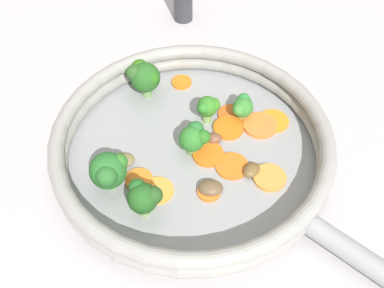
{
  "coord_description": "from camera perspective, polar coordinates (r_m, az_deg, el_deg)",
  "views": [
    {
      "loc": [
        0.18,
        0.32,
        0.47
      ],
      "look_at": [
        0.0,
        0.0,
        0.03
      ],
      "focal_mm": 42.0,
      "sensor_mm": 36.0,
      "label": 1
    }
  ],
  "objects": [
    {
      "name": "ground_plane",
      "position": [
        0.6,
        0.0,
        -1.71
      ],
      "size": [
        4.0,
        4.0,
        0.0
      ],
      "primitive_type": "plane",
      "color": "#BCB8BB"
    },
    {
      "name": "skillet",
      "position": [
        0.59,
        0.0,
        -1.33
      ],
      "size": [
        0.34,
        0.34,
        0.01
      ],
      "primitive_type": "cylinder",
      "color": "#939699",
      "rests_on": "ground_plane"
    },
    {
      "name": "skillet_rim_wall",
      "position": [
        0.57,
        0.0,
        0.35
      ],
      "size": [
        0.36,
        0.36,
        0.04
      ],
      "color": "#989791",
      "rests_on": "skillet"
    },
    {
      "name": "skillet_rivet_left",
      "position": [
        0.52,
        10.18,
        -12.4
      ],
      "size": [
        0.01,
        0.01,
        0.01
      ],
      "primitive_type": "sphere",
      "color": "gray",
      "rests_on": "skillet"
    },
    {
      "name": "skillet_rivet_right",
      "position": [
        0.56,
        15.26,
        -6.14
      ],
      "size": [
        0.01,
        0.01,
        0.01
      ],
      "primitive_type": "sphere",
      "color": "#989495",
      "rests_on": "skillet"
    },
    {
      "name": "carrot_slice_0",
      "position": [
        0.68,
        -1.34,
        7.85
      ],
      "size": [
        0.04,
        0.04,
        0.0
      ],
      "primitive_type": "cylinder",
      "rotation": [
        0.0,
        0.0,
        5.97
      ],
      "color": "orange",
      "rests_on": "skillet"
    },
    {
      "name": "carrot_slice_1",
      "position": [
        0.55,
        2.15,
        -6.06
      ],
      "size": [
        0.04,
        0.04,
        0.0
      ],
      "primitive_type": "cylinder",
      "rotation": [
        0.0,
        0.0,
        2.13
      ],
      "color": "orange",
      "rests_on": "skillet"
    },
    {
      "name": "carrot_slice_2",
      "position": [
        0.63,
        5.2,
        3.66
      ],
      "size": [
        0.06,
        0.06,
        0.0
      ],
      "primitive_type": "cylinder",
      "rotation": [
        0.0,
        0.0,
        1.05
      ],
      "color": "#DA5D1D",
      "rests_on": "skillet"
    },
    {
      "name": "carrot_slice_3",
      "position": [
        0.63,
        10.29,
        2.91
      ],
      "size": [
        0.06,
        0.06,
        0.0
      ],
      "primitive_type": "cylinder",
      "rotation": [
        0.0,
        0.0,
        5.31
      ],
      "color": "orange",
      "rests_on": "skillet"
    },
    {
      "name": "carrot_slice_4",
      "position": [
        0.55,
        -4.4,
        -5.9
      ],
      "size": [
        0.06,
        0.06,
        0.0
      ],
      "primitive_type": "cylinder",
      "rotation": [
        0.0,
        0.0,
        2.27
      ],
      "color": "#F29C39",
      "rests_on": "skillet"
    },
    {
      "name": "carrot_slice_5",
      "position": [
        0.57,
        9.83,
        -4.22
      ],
      "size": [
        0.05,
        0.05,
        0.01
      ],
      "primitive_type": "cylinder",
      "rotation": [
        0.0,
        0.0,
        3.52
      ],
      "color": "#EF943D",
      "rests_on": "skillet"
    },
    {
      "name": "carrot_slice_6",
      "position": [
        0.58,
        2.04,
        -1.28
      ],
      "size": [
        0.05,
        0.05,
        0.01
      ],
      "primitive_type": "cylinder",
      "rotation": [
        0.0,
        0.0,
        4.24
      ],
      "color": "orange",
      "rests_on": "skillet"
    },
    {
      "name": "carrot_slice_7",
      "position": [
        0.62,
        8.63,
        2.36
      ],
      "size": [
        0.07,
        0.07,
        0.01
      ],
      "primitive_type": "cylinder",
      "rotation": [
        0.0,
        0.0,
        3.98
      ],
      "color": "orange",
      "rests_on": "skillet"
    },
    {
      "name": "carrot_slice_8",
      "position": [
        0.56,
        -6.73,
        -4.53
      ],
      "size": [
        0.05,
        0.05,
        0.01
      ],
      "primitive_type": "cylinder",
      "rotation": [
        0.0,
        0.0,
        0.52
      ],
      "color": "orange",
      "rests_on": "skillet"
    },
    {
      "name": "carrot_slice_9",
      "position": [
        0.57,
        5.09,
        -2.79
      ],
      "size": [
        0.06,
        0.06,
        0.0
      ],
      "primitive_type": "cylinder",
      "rotation": [
        0.0,
        0.0,
        1.15
      ],
      "color": "orange",
      "rests_on": "skillet"
    },
    {
      "name": "carrot_slice_10",
      "position": [
        0.61,
        4.63,
        2.04
      ],
      "size": [
        0.05,
        0.05,
        0.0
      ],
      "primitive_type": "cylinder",
      "rotation": [
        0.0,
        0.0,
        3.3
      ],
      "color": "orange",
      "rests_on": "skillet"
    },
    {
      "name": "broccoli_floret_0",
      "position": [
        0.64,
        -6.07,
        8.57
      ],
      "size": [
        0.05,
        0.05,
        0.05
      ],
      "color": "#71A054",
      "rests_on": "skillet"
    },
    {
      "name": "broccoli_floret_1",
      "position": [
        0.57,
        0.47,
        0.78
      ],
      "size": [
        0.04,
        0.04,
        0.04
      ],
      "color": "olive",
      "rests_on": "skillet"
    },
    {
      "name": "broccoli_floret_2",
      "position": [
        0.51,
        -6.22,
        -6.6
      ],
      "size": [
        0.04,
        0.04,
        0.05
      ],
      "color": "#7AA25B",
      "rests_on": "skillet"
    },
    {
      "name": "broccoli_floret_3",
      "position": [
        0.62,
        6.46,
        4.79
      ],
      "size": [
        0.03,
        0.03,
        0.04
      ],
      "color": "#81B361",
      "rests_on": "skillet"
    },
    {
      "name": "broccoli_floret_4",
      "position": [
        0.54,
        -10.56,
        -3.34
      ],
      "size": [
        0.05,
        0.05,
        0.05
      ],
      "color": "#729E5B",
      "rests_on": "skillet"
    },
    {
      "name": "broccoli_floret_5",
      "position": [
        0.6,
        2.06,
        4.7
      ],
      "size": [
        0.03,
        0.03,
        0.04
      ],
      "color": "#8BB65D",
      "rests_on": "skillet"
    },
    {
      "name": "mushroom_piece_0",
      "position": [
        0.54,
        2.36,
        -5.58
      ],
      "size": [
        0.04,
        0.04,
        0.01
      ],
      "primitive_type": "ellipsoid",
      "rotation": [
        0.0,
        0.0,
        5.77
      ],
      "color": "brown",
      "rests_on": "skillet"
    },
    {
      "name": "mushroom_piece_1",
      "position": [
        0.6,
        2.63,
        0.93
      ],
      "size": [
        0.03,
        0.02,
        0.01
      ],
      "primitive_type": "ellipsoid",
      "rotation": [
        0.0,
        0.0,
        5.91
      ],
      "color": "brown",
      "rests_on": "skillet"
    },
    {
      "name": "mushroom_piece_2",
      "position": [
        0.58,
        -8.82,
        -2.03
      ],
      "size": [
        0.04,
        0.03,
        0.01
      ],
      "primitive_type": "ellipsoid",
      "rotation": [
        0.0,
        0.0,
        5.9
      ],
      "color": "olive",
      "rests_on": "skillet"
    },
    {
      "name": "mushroom_piece_3",
      "position": [
        0.57,
        7.57,
        -3.29
      ],
      "size": [
        0.03,
        0.03,
        0.01
      ],
      "primitive_type": "ellipsoid",
      "rotation": [
        0.0,
        0.0,
        3.46
      ],
      "color": "brown",
      "rests_on": "skillet"
    }
  ]
}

